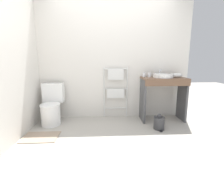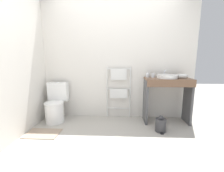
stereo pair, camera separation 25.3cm
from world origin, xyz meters
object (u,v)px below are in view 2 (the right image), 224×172
(cup_near_wall, at_px, (148,75))
(hair_dryer, at_px, (182,76))
(cup_near_edge, at_px, (153,75))
(towel_radiator, at_px, (119,86))
(sink_basin, at_px, (167,76))
(toilet, at_px, (56,105))
(trash_bin, at_px, (161,125))

(cup_near_wall, height_order, hair_dryer, cup_near_wall)
(cup_near_wall, relative_size, hair_dryer, 0.47)
(cup_near_edge, xyz_separation_m, hair_dryer, (0.53, -0.09, -0.00))
(towel_radiator, height_order, hair_dryer, towel_radiator)
(sink_basin, distance_m, cup_near_wall, 0.37)
(toilet, distance_m, cup_near_wall, 1.96)
(sink_basin, relative_size, cup_near_wall, 4.25)
(cup_near_edge, bearing_deg, cup_near_wall, 152.53)
(hair_dryer, bearing_deg, cup_near_edge, 170.15)
(cup_near_wall, distance_m, trash_bin, 1.00)
(cup_near_wall, distance_m, hair_dryer, 0.64)
(toilet, distance_m, cup_near_edge, 2.05)
(toilet, xyz_separation_m, cup_near_wall, (1.86, 0.19, 0.61))
(toilet, xyz_separation_m, sink_basin, (2.20, 0.05, 0.60))
(cup_near_wall, bearing_deg, towel_radiator, 174.63)
(sink_basin, relative_size, hair_dryer, 1.98)
(towel_radiator, relative_size, trash_bin, 3.82)
(sink_basin, height_order, trash_bin, sink_basin)
(toilet, relative_size, hair_dryer, 3.99)
(trash_bin, bearing_deg, hair_dryer, 41.58)
(towel_radiator, relative_size, cup_near_edge, 12.35)
(towel_radiator, distance_m, hair_dryer, 1.25)
(sink_basin, height_order, hair_dryer, hair_dryer)
(toilet, relative_size, cup_near_edge, 8.87)
(toilet, xyz_separation_m, towel_radiator, (1.27, 0.25, 0.37))
(cup_near_wall, relative_size, cup_near_edge, 1.04)
(towel_radiator, relative_size, hair_dryer, 5.55)
(hair_dryer, distance_m, trash_bin, 1.02)
(toilet, distance_m, towel_radiator, 1.35)
(cup_near_edge, bearing_deg, trash_bin, -83.44)
(sink_basin, bearing_deg, towel_radiator, 168.46)
(sink_basin, xyz_separation_m, hair_dryer, (0.28, -0.01, 0.00))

